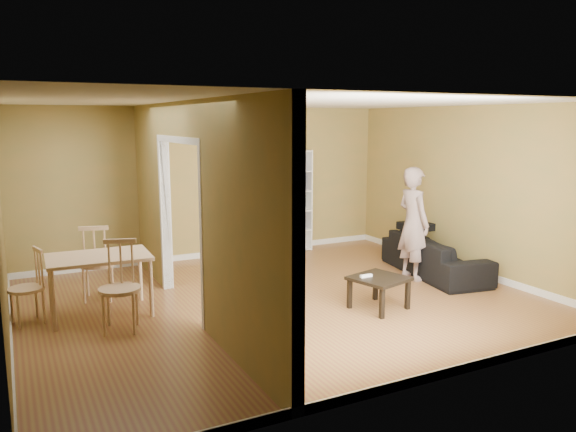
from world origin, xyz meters
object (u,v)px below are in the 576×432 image
(dining_table, at_px, (99,262))
(chair_near, at_px, (120,287))
(person, at_px, (414,214))
(chair_left, at_px, (26,287))
(coffee_table, at_px, (379,282))
(chair_far, at_px, (97,261))
(bookshelf, at_px, (288,201))
(sofa, at_px, (435,250))

(dining_table, xyz_separation_m, chair_near, (0.12, -0.66, -0.15))
(person, relative_size, chair_left, 2.23)
(coffee_table, distance_m, chair_far, 3.72)
(bookshelf, xyz_separation_m, chair_far, (-3.58, -1.43, -0.41))
(chair_near, distance_m, chair_far, 1.31)
(sofa, height_order, person, person)
(dining_table, relative_size, chair_near, 1.16)
(chair_near, bearing_deg, person, 20.98)
(coffee_table, bearing_deg, chair_near, 166.94)
(chair_left, bearing_deg, dining_table, 70.84)
(coffee_table, height_order, chair_far, chair_far)
(sofa, distance_m, chair_left, 5.77)
(sofa, distance_m, coffee_table, 1.97)
(coffee_table, relative_size, chair_left, 0.70)
(bookshelf, height_order, dining_table, bookshelf)
(sofa, xyz_separation_m, person, (-0.45, -0.01, 0.61))
(chair_near, bearing_deg, sofa, 20.80)
(sofa, xyz_separation_m, chair_near, (-4.81, -0.22, 0.13))
(sofa, height_order, coffee_table, sofa)
(bookshelf, bearing_deg, person, -71.87)
(dining_table, xyz_separation_m, chair_far, (0.07, 0.65, -0.15))
(sofa, bearing_deg, chair_near, 101.99)
(chair_far, bearing_deg, dining_table, 98.96)
(bookshelf, distance_m, chair_left, 4.92)
(sofa, distance_m, chair_near, 4.81)
(sofa, xyz_separation_m, chair_left, (-5.75, 0.52, 0.06))
(bookshelf, bearing_deg, dining_table, -150.31)
(chair_left, bearing_deg, bookshelf, 100.52)
(chair_left, distance_m, chair_far, 1.06)
(sofa, relative_size, chair_far, 1.98)
(coffee_table, bearing_deg, chair_far, 147.09)
(coffee_table, bearing_deg, dining_table, 156.77)
(bookshelf, height_order, coffee_table, bookshelf)
(dining_table, bearing_deg, coffee_table, -23.23)
(chair_near, xyz_separation_m, chair_far, (-0.05, 1.31, -0.00))
(person, height_order, coffee_table, person)
(chair_near, bearing_deg, bookshelf, 55.98)
(chair_far, bearing_deg, sofa, -177.61)
(chair_left, distance_m, chair_near, 1.20)
(person, distance_m, coffee_table, 1.71)
(person, height_order, chair_near, person)
(coffee_table, distance_m, chair_near, 3.16)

